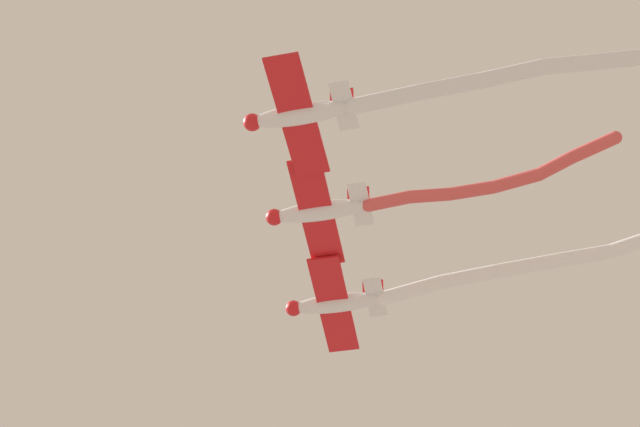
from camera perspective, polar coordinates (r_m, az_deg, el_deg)
airplane_lead at (r=78.23m, az=0.62°, el=-3.82°), size 8.00×6.13×1.98m
smoke_trail_lead at (r=78.90m, az=9.83°, el=-1.96°), size 6.99×19.86×3.89m
airplane_left_wing at (r=73.60m, az=-0.10°, el=0.10°), size 8.00×6.12×1.98m
smoke_trail_left_wing at (r=73.04m, az=7.32°, el=1.42°), size 3.39×14.12×1.97m
airplane_right_wing at (r=68.89m, az=-0.93°, el=4.22°), size 8.01×6.11×1.98m
smoke_trail_right_wing at (r=70.40m, az=13.42°, el=6.50°), size 10.80×28.64×4.24m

